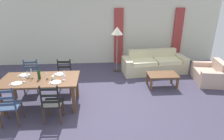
# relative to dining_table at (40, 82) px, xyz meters

# --- Properties ---
(ground_plane) EXTENTS (9.60, 9.60, 0.02)m
(ground_plane) POSITION_rel_dining_table_xyz_m (1.54, -0.05, -0.67)
(ground_plane) COLOR #3F3A50
(wall_far) EXTENTS (9.60, 0.16, 2.70)m
(wall_far) POSITION_rel_dining_table_xyz_m (1.54, 3.25, 0.69)
(wall_far) COLOR beige
(wall_far) RESTS_ON ground_plane
(curtain_panel_left) EXTENTS (0.35, 0.08, 2.20)m
(curtain_panel_left) POSITION_rel_dining_table_xyz_m (2.29, 3.11, 0.44)
(curtain_panel_left) COLOR #A43836
(curtain_panel_left) RESTS_ON ground_plane
(curtain_panel_right) EXTENTS (0.35, 0.08, 2.20)m
(curtain_panel_right) POSITION_rel_dining_table_xyz_m (4.69, 3.11, 0.44)
(curtain_panel_right) COLOR #A43836
(curtain_panel_right) RESTS_ON ground_plane
(dining_table) EXTENTS (1.90, 0.96, 0.75)m
(dining_table) POSITION_rel_dining_table_xyz_m (0.00, 0.00, 0.00)
(dining_table) COLOR brown
(dining_table) RESTS_ON ground_plane
(dining_chair_near_left) EXTENTS (0.44, 0.43, 0.96)m
(dining_chair_near_left) POSITION_rel_dining_table_xyz_m (-0.48, -0.77, -0.19)
(dining_chair_near_left) COLOR navy
(dining_chair_near_left) RESTS_ON ground_plane
(dining_chair_near_right) EXTENTS (0.43, 0.41, 0.96)m
(dining_chair_near_right) POSITION_rel_dining_table_xyz_m (0.43, -0.72, -0.19)
(dining_chair_near_right) COLOR black
(dining_chair_near_right) RESTS_ON ground_plane
(dining_chair_far_left) EXTENTS (0.45, 0.43, 0.96)m
(dining_chair_far_left) POSITION_rel_dining_table_xyz_m (-0.49, 0.77, -0.19)
(dining_chair_far_left) COLOR #2F455D
(dining_chair_far_left) RESTS_ON ground_plane
(dining_chair_far_right) EXTENTS (0.44, 0.42, 0.96)m
(dining_chair_far_right) POSITION_rel_dining_table_xyz_m (0.46, 0.73, -0.19)
(dining_chair_far_right) COLOR black
(dining_chair_far_right) RESTS_ON ground_plane
(dinner_plate_near_left) EXTENTS (0.24, 0.24, 0.02)m
(dinner_plate_near_left) POSITION_rel_dining_table_xyz_m (-0.45, -0.25, 0.10)
(dinner_plate_near_left) COLOR white
(dinner_plate_near_left) RESTS_ON dining_table
(fork_near_left) EXTENTS (0.03, 0.17, 0.01)m
(fork_near_left) POSITION_rel_dining_table_xyz_m (-0.60, -0.25, 0.09)
(fork_near_left) COLOR silver
(fork_near_left) RESTS_ON dining_table
(dinner_plate_near_right) EXTENTS (0.24, 0.24, 0.02)m
(dinner_plate_near_right) POSITION_rel_dining_table_xyz_m (0.45, -0.25, 0.10)
(dinner_plate_near_right) COLOR white
(dinner_plate_near_right) RESTS_ON dining_table
(fork_near_right) EXTENTS (0.02, 0.17, 0.01)m
(fork_near_right) POSITION_rel_dining_table_xyz_m (0.30, -0.25, 0.09)
(fork_near_right) COLOR silver
(fork_near_right) RESTS_ON dining_table
(dinner_plate_far_left) EXTENTS (0.24, 0.24, 0.02)m
(dinner_plate_far_left) POSITION_rel_dining_table_xyz_m (-0.45, 0.25, 0.10)
(dinner_plate_far_left) COLOR white
(dinner_plate_far_left) RESTS_ON dining_table
(fork_far_left) EXTENTS (0.02, 0.17, 0.01)m
(fork_far_left) POSITION_rel_dining_table_xyz_m (-0.60, 0.25, 0.09)
(fork_far_left) COLOR silver
(fork_far_left) RESTS_ON dining_table
(dinner_plate_far_right) EXTENTS (0.24, 0.24, 0.02)m
(dinner_plate_far_right) POSITION_rel_dining_table_xyz_m (0.45, 0.25, 0.10)
(dinner_plate_far_right) COLOR white
(dinner_plate_far_right) RESTS_ON dining_table
(fork_far_right) EXTENTS (0.02, 0.17, 0.01)m
(fork_far_right) POSITION_rel_dining_table_xyz_m (0.30, 0.25, 0.09)
(fork_far_right) COLOR silver
(fork_far_right) RESTS_ON dining_table
(wine_bottle) EXTENTS (0.07, 0.07, 0.32)m
(wine_bottle) POSITION_rel_dining_table_xyz_m (-0.00, 0.00, 0.20)
(wine_bottle) COLOR #143819
(wine_bottle) RESTS_ON dining_table
(wine_glass_near_left) EXTENTS (0.06, 0.06, 0.16)m
(wine_glass_near_left) POSITION_rel_dining_table_xyz_m (-0.33, -0.14, 0.20)
(wine_glass_near_left) COLOR white
(wine_glass_near_left) RESTS_ON dining_table
(wine_glass_near_right) EXTENTS (0.06, 0.06, 0.16)m
(wine_glass_near_right) POSITION_rel_dining_table_xyz_m (0.61, -0.12, 0.20)
(wine_glass_near_right) COLOR white
(wine_glass_near_right) RESTS_ON dining_table
(wine_glass_far_left) EXTENTS (0.06, 0.06, 0.16)m
(wine_glass_far_left) POSITION_rel_dining_table_xyz_m (-0.32, 0.13, 0.20)
(wine_glass_far_left) COLOR white
(wine_glass_far_left) RESTS_ON dining_table
(wine_glass_far_right) EXTENTS (0.06, 0.06, 0.16)m
(wine_glass_far_right) POSITION_rel_dining_table_xyz_m (0.59, 0.13, 0.20)
(wine_glass_far_right) COLOR white
(wine_glass_far_right) RESTS_ON dining_table
(coffee_cup_primary) EXTENTS (0.07, 0.07, 0.09)m
(coffee_cup_primary) POSITION_rel_dining_table_xyz_m (0.34, -0.06, 0.13)
(coffee_cup_primary) COLOR silver
(coffee_cup_primary) RESTS_ON dining_table
(coffee_cup_secondary) EXTENTS (0.07, 0.07, 0.09)m
(coffee_cup_secondary) POSITION_rel_dining_table_xyz_m (-0.27, 0.08, 0.13)
(coffee_cup_secondary) COLOR silver
(coffee_cup_secondary) RESTS_ON dining_table
(candle_tall) EXTENTS (0.05, 0.05, 0.26)m
(candle_tall) POSITION_rel_dining_table_xyz_m (-0.18, 0.02, 0.16)
(candle_tall) COLOR #998C66
(candle_tall) RESTS_ON dining_table
(candle_short) EXTENTS (0.05, 0.05, 0.18)m
(candle_short) POSITION_rel_dining_table_xyz_m (0.20, -0.04, 0.14)
(candle_short) COLOR #998C66
(candle_short) RESTS_ON dining_table
(couch) EXTENTS (2.34, 1.00, 0.80)m
(couch) POSITION_rel_dining_table_xyz_m (3.48, 2.04, -0.37)
(couch) COLOR beige
(couch) RESTS_ON ground_plane
(coffee_table) EXTENTS (0.90, 0.56, 0.42)m
(coffee_table) POSITION_rel_dining_table_xyz_m (3.41, 0.83, -0.31)
(coffee_table) COLOR brown
(coffee_table) RESTS_ON ground_plane
(armchair_upholstered) EXTENTS (1.00, 1.29, 0.72)m
(armchair_upholstered) POSITION_rel_dining_table_xyz_m (5.11, 1.06, -0.41)
(armchair_upholstered) COLOR #CCAA96
(armchair_upholstered) RESTS_ON ground_plane
(standing_lamp) EXTENTS (0.40, 0.40, 1.64)m
(standing_lamp) POSITION_rel_dining_table_xyz_m (2.14, 2.23, 0.75)
(standing_lamp) COLOR #332D28
(standing_lamp) RESTS_ON ground_plane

